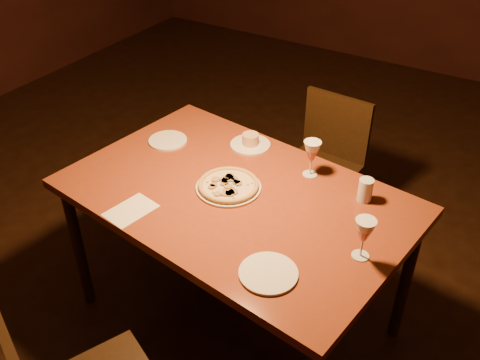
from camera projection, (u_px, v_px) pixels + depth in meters
The scene contains 11 objects.
floor at pixel (220, 267), 3.16m from camera, with size 7.00×7.00×0.00m, color black.
dining_table at pixel (236, 206), 2.43m from camera, with size 1.65×1.19×0.82m.
chair_far at pixel (324, 161), 3.21m from camera, with size 0.45×0.45×0.87m.
pizza_plate at pixel (228, 185), 2.41m from camera, with size 0.30×0.30×0.03m.
ramekin_saucer at pixel (250, 142), 2.71m from camera, with size 0.20×0.20×0.07m.
wine_glass_far at pixel (311, 159), 2.46m from camera, with size 0.08×0.08×0.18m, color #BC584E, non-canonical shape.
wine_glass_right at pixel (363, 239), 2.01m from camera, with size 0.08×0.08×0.18m, color #BC584E, non-canonical shape.
water_tumbler at pixel (365, 190), 2.32m from camera, with size 0.06×0.06×0.11m, color silver.
side_plate_left at pixel (168, 140), 2.76m from camera, with size 0.20×0.20×0.01m, color silver.
side_plate_near at pixel (268, 273), 1.98m from camera, with size 0.22×0.22×0.01m, color silver.
menu_card at pixel (131, 210), 2.29m from camera, with size 0.14×0.21×0.00m, color silver.
Camera 1 is at (1.29, -1.89, 2.25)m, focal length 40.00 mm.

